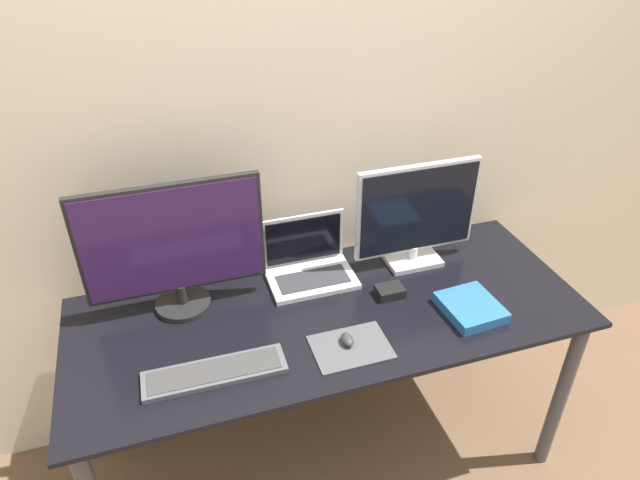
# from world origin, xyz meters

# --- Properties ---
(wall_back) EXTENTS (7.00, 0.05, 2.50)m
(wall_back) POSITION_xyz_m (0.00, 0.77, 1.25)
(wall_back) COLOR beige
(wall_back) RESTS_ON ground_plane
(desk) EXTENTS (1.76, 0.70, 0.76)m
(desk) POSITION_xyz_m (0.00, 0.35, 0.65)
(desk) COLOR black
(desk) RESTS_ON ground_plane
(monitor_left) EXTENTS (0.59, 0.19, 0.47)m
(monitor_left) POSITION_xyz_m (-0.47, 0.54, 1.01)
(monitor_left) COLOR black
(monitor_left) RESTS_ON desk
(monitor_right) EXTENTS (0.47, 0.14, 0.41)m
(monitor_right) POSITION_xyz_m (0.40, 0.54, 0.97)
(monitor_right) COLOR silver
(monitor_right) RESTS_ON desk
(laptop) EXTENTS (0.32, 0.22, 0.22)m
(laptop) POSITION_xyz_m (-0.01, 0.58, 0.82)
(laptop) COLOR silver
(laptop) RESTS_ON desk
(keyboard) EXTENTS (0.43, 0.12, 0.02)m
(keyboard) POSITION_xyz_m (-0.42, 0.18, 0.77)
(keyboard) COLOR #4C4C51
(keyboard) RESTS_ON desk
(mousepad) EXTENTS (0.24, 0.18, 0.00)m
(mousepad) POSITION_xyz_m (0.01, 0.16, 0.76)
(mousepad) COLOR #47474C
(mousepad) RESTS_ON desk
(mouse) EXTENTS (0.04, 0.06, 0.03)m
(mouse) POSITION_xyz_m (0.00, 0.18, 0.78)
(mouse) COLOR #333333
(mouse) RESTS_ON mousepad
(book) EXTENTS (0.19, 0.21, 0.04)m
(book) POSITION_xyz_m (0.46, 0.20, 0.78)
(book) COLOR #235B9E
(book) RESTS_ON desk
(power_brick) EXTENTS (0.10, 0.07, 0.03)m
(power_brick) POSITION_xyz_m (0.23, 0.37, 0.78)
(power_brick) COLOR black
(power_brick) RESTS_ON desk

